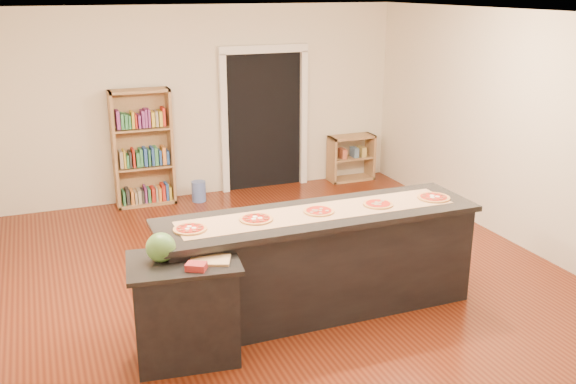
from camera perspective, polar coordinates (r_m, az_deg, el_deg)
name	(u,v)px	position (r m, az deg, el deg)	size (l,w,h in m)	color
room	(295,160)	(6.41, 0.66, 2.89)	(6.00, 7.00, 2.80)	beige
doorway	(264,112)	(9.92, -2.13, 7.14)	(1.40, 0.09, 2.21)	black
kitchen_island	(318,262)	(6.24, 2.70, -6.22)	(3.10, 0.84, 1.02)	black
side_counter	(185,309)	(5.57, -9.10, -10.24)	(0.92, 0.67, 0.91)	black
bookshelf	(143,148)	(9.39, -12.78, 3.82)	(0.84, 0.30, 1.68)	#A47C4F
low_shelf	(351,158)	(10.51, 5.63, 3.04)	(0.74, 0.32, 0.74)	#A47C4F
waste_bin	(199,191)	(9.57, -7.94, 0.06)	(0.21, 0.21, 0.30)	#526CB7
kraft_paper	(319,212)	(6.05, 2.74, -1.79)	(2.69, 0.48, 0.00)	#A87957
watermelon	(161,247)	(5.34, -11.24, -4.86)	(0.24, 0.24, 0.24)	#144214
cutting_board	(210,260)	(5.32, -6.94, -6.03)	(0.32, 0.22, 0.02)	tan
package_red	(196,267)	(5.18, -8.16, -6.58)	(0.16, 0.11, 0.06)	maroon
package_teal	(212,248)	(5.49, -6.78, -4.97)	(0.18, 0.18, 0.07)	#195966
pizza_a	(190,229)	(5.67, -8.70, -3.26)	(0.29, 0.29, 0.02)	tan
pizza_b	(256,219)	(5.85, -2.85, -2.40)	(0.32, 0.32, 0.02)	tan
pizza_c	(319,211)	(6.05, 2.76, -1.70)	(0.30, 0.30, 0.02)	tan
pizza_d	(378,204)	(6.29, 8.01, -1.07)	(0.31, 0.31, 0.02)	tan
pizza_e	(434,197)	(6.59, 12.82, -0.47)	(0.32, 0.32, 0.02)	tan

